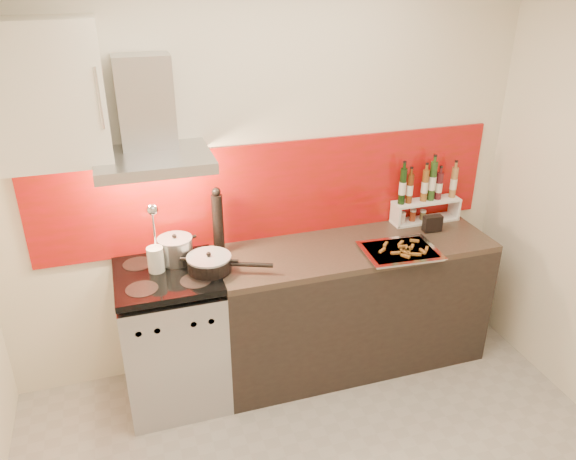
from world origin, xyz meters
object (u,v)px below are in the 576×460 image
object	(u,v)px
saute_pan	(210,263)
baking_tray	(400,251)
counter	(352,304)
range_stove	(173,338)
stock_pot	(176,249)
pepper_mill	(218,222)

from	to	relation	value
saute_pan	baking_tray	world-z (taller)	saute_pan
counter	range_stove	bearing A→B (deg)	-179.77
counter	saute_pan	bearing A→B (deg)	-176.53
counter	saute_pan	world-z (taller)	saute_pan
range_stove	baking_tray	size ratio (longest dim) A/B	1.87
counter	stock_pot	distance (m)	1.25
pepper_mill	saute_pan	bearing A→B (deg)	-113.31
counter	pepper_mill	bearing A→B (deg)	168.98
saute_pan	range_stove	bearing A→B (deg)	168.29
range_stove	stock_pot	size ratio (longest dim) A/B	4.36
stock_pot	pepper_mill	xyz separation A→B (m)	(0.27, 0.05, 0.12)
counter	stock_pot	xyz separation A→B (m)	(-1.12, 0.12, 0.54)
range_stove	stock_pot	bearing A→B (deg)	58.05
baking_tray	counter	bearing A→B (deg)	140.95
pepper_mill	baking_tray	world-z (taller)	pepper_mill
pepper_mill	baking_tray	xyz separation A→B (m)	(1.08, -0.35, -0.20)
range_stove	saute_pan	bearing A→B (deg)	-11.71
counter	stock_pot	bearing A→B (deg)	173.97
pepper_mill	stock_pot	bearing A→B (deg)	-170.26
range_stove	pepper_mill	distance (m)	0.77
range_stove	saute_pan	size ratio (longest dim) A/B	1.88
counter	pepper_mill	distance (m)	1.09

